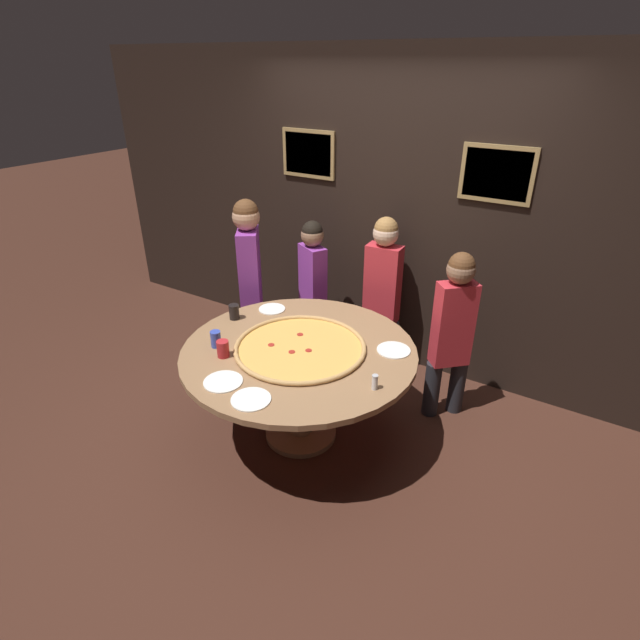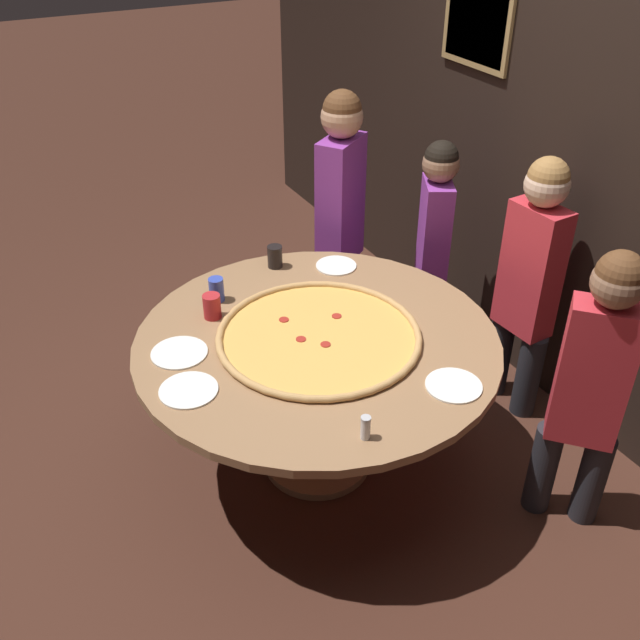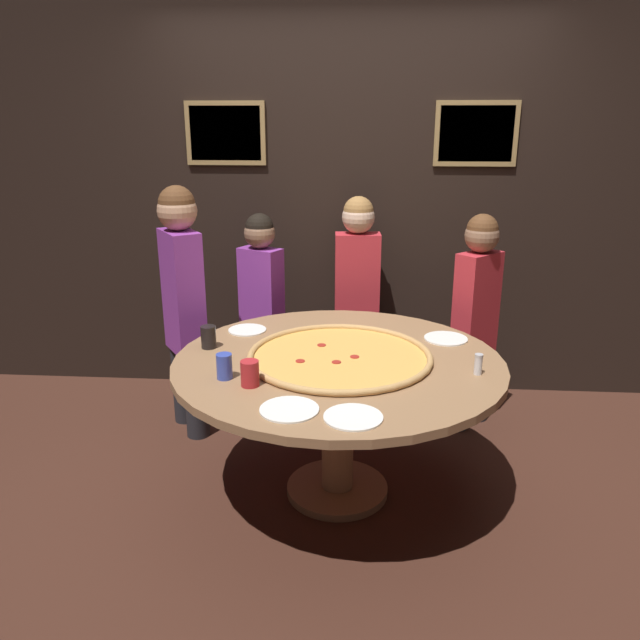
{
  "view_description": "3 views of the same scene",
  "coord_description": "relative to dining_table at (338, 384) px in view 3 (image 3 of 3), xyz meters",
  "views": [
    {
      "loc": [
        1.65,
        -2.37,
        2.48
      ],
      "look_at": [
        0.12,
        0.08,
        0.96
      ],
      "focal_mm": 28.0,
      "sensor_mm": 36.0,
      "label": 1
    },
    {
      "loc": [
        2.24,
        -1.18,
        2.52
      ],
      "look_at": [
        -0.04,
        0.04,
        0.8
      ],
      "focal_mm": 40.0,
      "sensor_mm": 36.0,
      "label": 2
    },
    {
      "loc": [
        0.11,
        -2.8,
        1.85
      ],
      "look_at": [
        -0.09,
        0.07,
        0.91
      ],
      "focal_mm": 35.0,
      "sensor_mm": 36.0,
      "label": 3
    }
  ],
  "objects": [
    {
      "name": "giant_pizza",
      "position": [
        0.01,
        0.01,
        0.14
      ],
      "size": [
        0.9,
        0.9,
        0.03
      ],
      "color": "#E5A84C",
      "rests_on": "dining_table"
    },
    {
      "name": "diner_side_left",
      "position": [
        -0.94,
        0.64,
        0.24
      ],
      "size": [
        0.32,
        0.38,
        1.49
      ],
      "rotation": [
        0.0,
        0.0,
        2.17
      ],
      "color": "#232328",
      "rests_on": "ground_plane"
    },
    {
      "name": "ground_plane",
      "position": [
        0.0,
        0.0,
        -0.61
      ],
      "size": [
        24.0,
        24.0,
        0.0
      ],
      "primitive_type": "plane",
      "color": "#422319"
    },
    {
      "name": "condiment_shaker",
      "position": [
        0.64,
        -0.14,
        0.18
      ],
      "size": [
        0.04,
        0.04,
        0.1
      ],
      "color": "silver",
      "rests_on": "dining_table"
    },
    {
      "name": "drink_cup_centre_back",
      "position": [
        -0.66,
        0.11,
        0.19
      ],
      "size": [
        0.08,
        0.08,
        0.11
      ],
      "primitive_type": "cylinder",
      "color": "black",
      "rests_on": "dining_table"
    },
    {
      "name": "white_plate_near_front",
      "position": [
        -0.17,
        -0.57,
        0.13
      ],
      "size": [
        0.24,
        0.24,
        0.01
      ],
      "primitive_type": "cylinder",
      "color": "white",
      "rests_on": "dining_table"
    },
    {
      "name": "diner_centre_back",
      "position": [
        0.07,
        1.14,
        0.17
      ],
      "size": [
        0.35,
        0.21,
        1.38
      ],
      "rotation": [
        0.0,
        0.0,
        -3.08
      ],
      "color": "#232328",
      "rests_on": "ground_plane"
    },
    {
      "name": "dining_table",
      "position": [
        0.0,
        0.0,
        0.0
      ],
      "size": [
        1.59,
        1.59,
        0.74
      ],
      "color": "#936B47",
      "rests_on": "ground_plane"
    },
    {
      "name": "drink_cup_by_shaker",
      "position": [
        -0.37,
        -0.34,
        0.19
      ],
      "size": [
        0.08,
        0.08,
        0.11
      ],
      "primitive_type": "cylinder",
      "color": "#B22328",
      "rests_on": "dining_table"
    },
    {
      "name": "white_plate_right_side",
      "position": [
        -0.51,
        0.38,
        0.13
      ],
      "size": [
        0.21,
        0.21,
        0.01
      ],
      "primitive_type": "cylinder",
      "color": "white",
      "rests_on": "dining_table"
    },
    {
      "name": "white_plate_left_side",
      "position": [
        0.55,
        0.32,
        0.13
      ],
      "size": [
        0.23,
        0.23,
        0.01
      ],
      "primitive_type": "cylinder",
      "color": "white",
      "rests_on": "dining_table"
    },
    {
      "name": "drink_cup_front_edge",
      "position": [
        -0.5,
        -0.27,
        0.19
      ],
      "size": [
        0.07,
        0.07,
        0.12
      ],
      "primitive_type": "cylinder",
      "color": "#384CB7",
      "rests_on": "dining_table"
    },
    {
      "name": "diner_far_left",
      "position": [
        0.79,
        0.82,
        0.14
      ],
      "size": [
        0.32,
        0.32,
        1.33
      ],
      "rotation": [
        0.0,
        0.0,
        -2.38
      ],
      "color": "#232328",
      "rests_on": "ground_plane"
    },
    {
      "name": "white_plate_far_back",
      "position": [
        0.08,
        -0.61,
        0.13
      ],
      "size": [
        0.23,
        0.23,
        0.01
      ],
      "primitive_type": "cylinder",
      "color": "white",
      "rests_on": "dining_table"
    },
    {
      "name": "back_wall",
      "position": [
        0.0,
        1.4,
        0.69
      ],
      "size": [
        6.4,
        0.08,
        2.6
      ],
      "color": "black",
      "rests_on": "ground_plane"
    },
    {
      "name": "diner_side_right",
      "position": [
        -0.54,
        1.0,
        0.12
      ],
      "size": [
        0.34,
        0.26,
        1.29
      ],
      "rotation": [
        0.0,
        0.0,
        2.65
      ],
      "color": "#232328",
      "rests_on": "ground_plane"
    }
  ]
}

